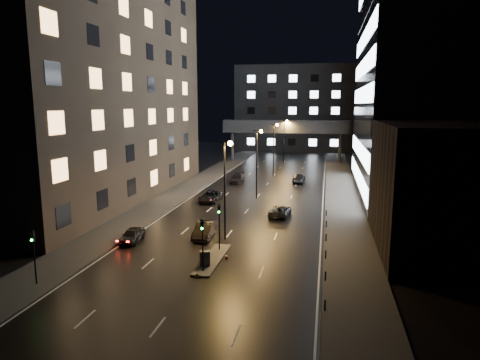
# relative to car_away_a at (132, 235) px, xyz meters

# --- Properties ---
(ground) EXTENTS (160.00, 160.00, 0.00)m
(ground) POSITION_rel_car_away_a_xyz_m (9.00, 34.67, -0.70)
(ground) COLOR black
(ground) RESTS_ON ground
(sidewalk_left) EXTENTS (5.00, 110.00, 0.15)m
(sidewalk_left) POSITION_rel_car_away_a_xyz_m (-3.50, 29.67, -0.62)
(sidewalk_left) COLOR #383533
(sidewalk_left) RESTS_ON ground
(sidewalk_right) EXTENTS (5.00, 110.00, 0.15)m
(sidewalk_right) POSITION_rel_car_away_a_xyz_m (21.50, 29.67, -0.62)
(sidewalk_right) COLOR #383533
(sidewalk_right) RESTS_ON ground
(building_left) EXTENTS (15.00, 48.00, 40.00)m
(building_left) POSITION_rel_car_away_a_xyz_m (-13.50, 18.67, 19.30)
(building_left) COLOR #2D2319
(building_left) RESTS_ON ground
(building_right_low) EXTENTS (10.00, 18.00, 12.00)m
(building_right_low) POSITION_rel_car_away_a_xyz_m (29.00, 3.67, 5.30)
(building_right_low) COLOR black
(building_right_low) RESTS_ON ground
(building_right_glass) EXTENTS (20.00, 36.00, 45.00)m
(building_right_glass) POSITION_rel_car_away_a_xyz_m (34.00, 30.67, 21.80)
(building_right_glass) COLOR black
(building_right_glass) RESTS_ON ground
(building_far) EXTENTS (34.00, 14.00, 25.00)m
(building_far) POSITION_rel_car_away_a_xyz_m (9.00, 92.67, 11.80)
(building_far) COLOR #333335
(building_far) RESTS_ON ground
(skybridge) EXTENTS (30.00, 3.00, 10.00)m
(skybridge) POSITION_rel_car_away_a_xyz_m (9.00, 64.67, 7.64)
(skybridge) COLOR #333335
(skybridge) RESTS_ON ground
(median_island) EXTENTS (1.60, 8.00, 0.15)m
(median_island) POSITION_rel_car_away_a_xyz_m (9.30, -3.33, -0.62)
(median_island) COLOR #383533
(median_island) RESTS_ON ground
(traffic_signal_near) EXTENTS (0.28, 0.34, 4.40)m
(traffic_signal_near) POSITION_rel_car_away_a_xyz_m (9.30, -0.83, 2.39)
(traffic_signal_near) COLOR black
(traffic_signal_near) RESTS_ON median_island
(traffic_signal_far) EXTENTS (0.28, 0.34, 4.40)m
(traffic_signal_far) POSITION_rel_car_away_a_xyz_m (9.30, -6.33, 2.39)
(traffic_signal_far) COLOR black
(traffic_signal_far) RESTS_ON median_island
(traffic_signal_corner) EXTENTS (0.28, 0.34, 4.40)m
(traffic_signal_corner) POSITION_rel_car_away_a_xyz_m (-2.50, -11.33, 2.24)
(traffic_signal_corner) COLOR black
(traffic_signal_corner) RESTS_ON ground
(bollard_row) EXTENTS (0.12, 25.12, 0.90)m
(bollard_row) POSITION_rel_car_away_a_xyz_m (19.20, 1.17, -0.25)
(bollard_row) COLOR black
(bollard_row) RESTS_ON ground
(streetlight_near) EXTENTS (1.45, 0.50, 10.15)m
(streetlight_near) POSITION_rel_car_away_a_xyz_m (9.16, 2.67, 5.80)
(streetlight_near) COLOR black
(streetlight_near) RESTS_ON ground
(streetlight_mid_a) EXTENTS (1.45, 0.50, 10.15)m
(streetlight_mid_a) POSITION_rel_car_away_a_xyz_m (9.16, 22.67, 5.80)
(streetlight_mid_a) COLOR black
(streetlight_mid_a) RESTS_ON ground
(streetlight_mid_b) EXTENTS (1.45, 0.50, 10.15)m
(streetlight_mid_b) POSITION_rel_car_away_a_xyz_m (9.16, 42.67, 5.80)
(streetlight_mid_b) COLOR black
(streetlight_mid_b) RESTS_ON ground
(streetlight_far) EXTENTS (1.45, 0.50, 10.15)m
(streetlight_far) POSITION_rel_car_away_a_xyz_m (9.16, 62.67, 5.80)
(streetlight_far) COLOR black
(streetlight_far) RESTS_ON ground
(car_away_a) EXTENTS (1.97, 4.22, 1.40)m
(car_away_a) POSITION_rel_car_away_a_xyz_m (0.00, 0.00, 0.00)
(car_away_a) COLOR black
(car_away_a) RESTS_ON ground
(car_away_b) EXTENTS (1.98, 5.00, 1.62)m
(car_away_b) POSITION_rel_car_away_a_xyz_m (6.78, 2.85, 0.11)
(car_away_b) COLOR black
(car_away_b) RESTS_ON ground
(car_away_c) EXTENTS (2.69, 5.49, 1.50)m
(car_away_c) POSITION_rel_car_away_a_xyz_m (2.90, 19.27, 0.05)
(car_away_c) COLOR black
(car_away_c) RESTS_ON ground
(car_away_d) EXTENTS (2.57, 5.53, 1.56)m
(car_away_d) POSITION_rel_car_away_a_xyz_m (3.58, 34.70, 0.08)
(car_away_d) COLOR black
(car_away_d) RESTS_ON ground
(car_toward_a) EXTENTS (2.69, 5.09, 1.36)m
(car_toward_a) POSITION_rel_car_away_a_xyz_m (13.55, 13.06, -0.02)
(car_toward_a) COLOR black
(car_toward_a) RESTS_ON ground
(car_toward_b) EXTENTS (2.11, 5.17, 1.50)m
(car_toward_b) POSITION_rel_car_away_a_xyz_m (14.26, 37.19, 0.05)
(car_toward_b) COLOR black
(car_toward_b) RESTS_ON ground
(utility_cabinet) EXTENTS (1.00, 0.82, 1.24)m
(utility_cabinet) POSITION_rel_car_away_a_xyz_m (9.07, -4.99, 0.07)
(utility_cabinet) COLOR #4A4B4D
(utility_cabinet) RESTS_ON median_island
(cone_a) EXTENTS (0.43, 0.43, 0.47)m
(cone_a) POSITION_rel_car_away_a_xyz_m (10.45, -2.83, -0.46)
(cone_a) COLOR #F1340C
(cone_a) RESTS_ON ground
(cone_b) EXTENTS (0.48, 0.48, 0.46)m
(cone_b) POSITION_rel_car_away_a_xyz_m (9.10, -7.33, -0.47)
(cone_b) COLOR orange
(cone_b) RESTS_ON ground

